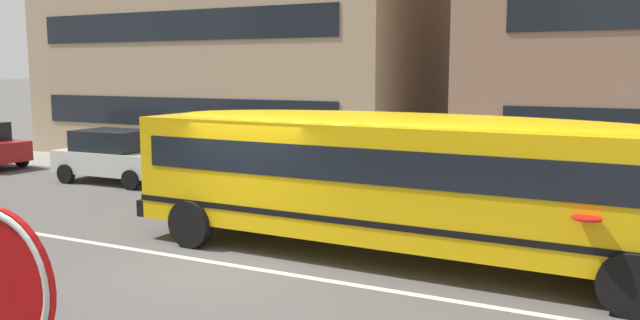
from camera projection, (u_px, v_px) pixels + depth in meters
The scene contains 5 objects.
ground_plane at pixel (226, 264), 11.85m from camera, with size 400.00×400.00×0.00m, color #54514F.
sidewalk_far at pixel (391, 189), 19.33m from camera, with size 120.00×3.00×0.01m, color gray.
lane_centreline at pixel (226, 264), 11.85m from camera, with size 110.00×0.16×0.01m, color silver.
school_bus at pixel (413, 174), 11.87m from camera, with size 12.26×3.04×2.73m.
parked_car_white_far_corner at pixel (116, 156), 20.39m from camera, with size 3.94×1.95×1.64m.
Camera 1 is at (6.70, -9.47, 3.51)m, focal length 36.61 mm.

